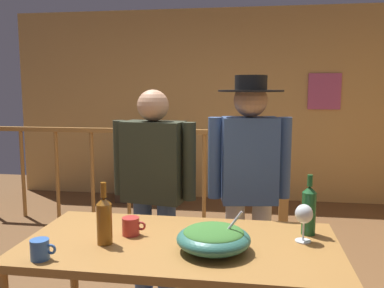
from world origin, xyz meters
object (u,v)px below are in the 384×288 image
at_px(tv_console, 150,183).
at_px(wine_bottle_amber, 104,219).
at_px(wine_glass, 304,215).
at_px(person_standing_left, 154,182).
at_px(framed_picture, 324,91).
at_px(flat_screen_tv, 149,150).
at_px(person_standing_right, 249,177).
at_px(mug_blue, 40,249).
at_px(stair_railing, 169,164).
at_px(wine_bottle_green, 309,209).
at_px(mug_red, 131,226).
at_px(salad_bowl, 214,237).
at_px(serving_table, 180,255).

distance_m(tv_console, wine_bottle_amber, 3.66).
bearing_deg(wine_glass, person_standing_left, 144.19).
distance_m(framed_picture, flat_screen_tv, 2.46).
bearing_deg(wine_bottle_amber, flat_screen_tv, 101.24).
height_order(framed_picture, person_standing_right, framed_picture).
xyz_separation_m(mug_blue, person_standing_left, (0.25, 1.07, 0.07)).
xyz_separation_m(framed_picture, tv_console, (-2.31, -0.29, -1.26)).
bearing_deg(stair_railing, flat_screen_tv, 117.56).
bearing_deg(person_standing_right, mug_blue, 40.94).
height_order(wine_bottle_green, person_standing_left, person_standing_left).
distance_m(stair_railing, wine_bottle_green, 2.65).
height_order(wine_bottle_green, person_standing_right, person_standing_right).
relative_size(wine_bottle_green, person_standing_right, 0.19).
bearing_deg(wine_bottle_amber, tv_console, 101.14).
xyz_separation_m(wine_glass, mug_red, (-0.87, -0.04, -0.09)).
bearing_deg(mug_blue, stair_railing, 90.41).
bearing_deg(salad_bowl, tv_console, 109.22).
bearing_deg(wine_glass, person_standing_right, 112.63).
relative_size(stair_railing, serving_table, 2.31).
xyz_separation_m(framed_picture, person_standing_right, (-0.93, -2.97, -0.54)).
bearing_deg(framed_picture, mug_red, -112.54).
xyz_separation_m(flat_screen_tv, serving_table, (1.06, -3.41, 0.00)).
xyz_separation_m(wine_bottle_green, person_standing_right, (-0.32, 0.56, 0.04)).
xyz_separation_m(tv_console, mug_red, (0.79, -3.39, 0.60)).
height_order(flat_screen_tv, person_standing_left, person_standing_left).
relative_size(flat_screen_tv, salad_bowl, 1.32).
xyz_separation_m(tv_console, wine_glass, (1.66, -3.35, 0.68)).
relative_size(stair_railing, flat_screen_tv, 7.84).
relative_size(framed_picture, flat_screen_tv, 1.03).
bearing_deg(serving_table, stair_railing, 103.28).
relative_size(wine_bottle_amber, mug_blue, 2.58).
distance_m(mug_red, mug_blue, 0.47).
distance_m(wine_bottle_green, mug_red, 0.93).
relative_size(stair_railing, wine_bottle_green, 11.39).
distance_m(framed_picture, serving_table, 4.02).
xyz_separation_m(framed_picture, serving_table, (-1.26, -3.73, -0.79)).
xyz_separation_m(serving_table, salad_bowl, (0.18, -0.09, 0.14)).
relative_size(flat_screen_tv, wine_bottle_amber, 1.49).
xyz_separation_m(flat_screen_tv, salad_bowl, (1.23, -3.50, 0.14)).
relative_size(flat_screen_tv, serving_table, 0.29).
bearing_deg(wine_glass, mug_red, -177.24).
height_order(serving_table, mug_red, mug_red).
relative_size(salad_bowl, mug_blue, 2.92).
bearing_deg(wine_bottle_green, wine_bottle_amber, -163.81).
bearing_deg(tv_console, mug_blue, -82.74).
bearing_deg(person_standing_left, wine_bottle_amber, 96.50).
relative_size(stair_railing, salad_bowl, 10.35).
bearing_deg(tv_console, framed_picture, 7.15).
relative_size(stair_railing, tv_console, 4.01).
height_order(stair_railing, mug_blue, stair_railing).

